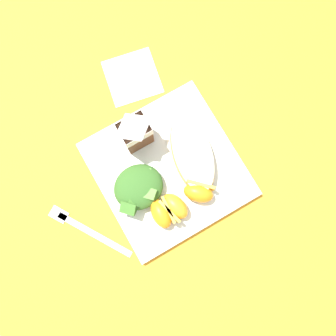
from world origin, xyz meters
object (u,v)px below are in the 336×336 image
white_plate (168,169)px  orange_wedge_front (162,213)px  paper_napkin (132,77)px  metal_fork (84,228)px  milk_carton (135,132)px  orange_wedge_middle (175,207)px  cheesy_pizza_bread (193,155)px  green_salad_pile (139,187)px  orange_wedge_rear (199,192)px

white_plate → orange_wedge_front: size_ratio=4.45×
paper_napkin → metal_fork: size_ratio=0.65×
metal_fork → milk_carton: bearing=29.6°
paper_napkin → orange_wedge_middle: bearing=-102.3°
milk_carton → cheesy_pizza_bread: bearing=-48.1°
white_plate → orange_wedge_middle: 0.08m
paper_napkin → metal_fork: (-0.24, -0.24, 0.00)m
white_plate → green_salad_pile: 0.08m
orange_wedge_middle → orange_wedge_rear: 0.06m
green_salad_pile → milk_carton: (0.05, 0.09, 0.04)m
orange_wedge_front → metal_fork: (-0.15, 0.05, -0.03)m
cheesy_pizza_bread → orange_wedge_middle: bearing=-139.7°
milk_carton → paper_napkin: bearing=65.7°
orange_wedge_front → orange_wedge_rear: size_ratio=0.93×
green_salad_pile → paper_napkin: 0.25m
milk_carton → orange_wedge_middle: (-0.00, -0.16, -0.04)m
milk_carton → orange_wedge_middle: milk_carton is taller
milk_carton → orange_wedge_middle: bearing=-91.6°
orange_wedge_front → metal_fork: orange_wedge_front is taller
cheesy_pizza_bread → metal_fork: 0.27m
cheesy_pizza_bread → paper_napkin: bearing=95.5°
white_plate → cheesy_pizza_bread: cheesy_pizza_bread is taller
green_salad_pile → paper_napkin: green_salad_pile is taller
orange_wedge_front → green_salad_pile: bearing=102.1°
orange_wedge_middle → orange_wedge_rear: bearing=1.2°
white_plate → cheesy_pizza_bread: bearing=-3.0°
white_plate → cheesy_pizza_bread: size_ratio=1.52×
cheesy_pizza_bread → paper_napkin: cheesy_pizza_bread is taller
cheesy_pizza_bread → metal_fork: cheesy_pizza_bread is taller
green_salad_pile → milk_carton: size_ratio=0.97×
orange_wedge_rear → metal_fork: (-0.24, 0.05, -0.03)m
green_salad_pile → orange_wedge_middle: (0.04, -0.07, -0.00)m
green_salad_pile → orange_wedge_rear: bearing=-34.7°
white_plate → green_salad_pile: bearing=-175.5°
orange_wedge_front → metal_fork: 0.17m
paper_napkin → metal_fork: 0.34m
orange_wedge_middle → metal_fork: orange_wedge_middle is taller
white_plate → green_salad_pile: (-0.07, -0.01, 0.03)m
orange_wedge_middle → orange_wedge_front: bearing=177.4°
white_plate → metal_fork: bearing=-174.8°
white_plate → orange_wedge_middle: size_ratio=4.18×
cheesy_pizza_bread → paper_napkin: 0.22m
orange_wedge_front → orange_wedge_rear: bearing=-0.1°
milk_carton → metal_fork: milk_carton is taller
white_plate → metal_fork: size_ratio=1.65×
cheesy_pizza_bread → orange_wedge_front: (-0.11, -0.07, 0.00)m
metal_fork → green_salad_pile: bearing=5.6°
orange_wedge_front → orange_wedge_middle: (0.03, -0.00, 0.00)m
orange_wedge_rear → paper_napkin: 0.29m
cheesy_pizza_bread → orange_wedge_front: 0.13m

